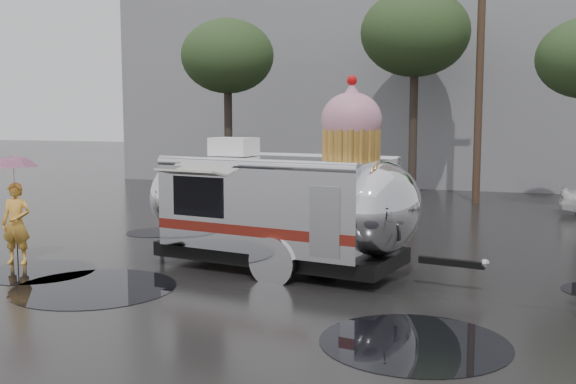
% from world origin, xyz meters
% --- Properties ---
extents(ground, '(120.00, 120.00, 0.00)m').
position_xyz_m(ground, '(0.00, 0.00, 0.00)').
color(ground, black).
rests_on(ground, ground).
extents(puddles, '(13.42, 8.86, 0.01)m').
position_xyz_m(puddles, '(-2.43, -0.89, 0.01)').
color(puddles, black).
rests_on(puddles, ground).
extents(grey_building, '(22.00, 12.00, 13.00)m').
position_xyz_m(grey_building, '(-4.00, 24.00, 6.50)').
color(grey_building, slate).
rests_on(grey_building, ground).
extents(utility_pole, '(1.60, 0.28, 9.00)m').
position_xyz_m(utility_pole, '(2.50, 14.00, 4.62)').
color(utility_pole, '#473323').
rests_on(utility_pole, ground).
extents(tree_left, '(3.64, 3.64, 6.95)m').
position_xyz_m(tree_left, '(-7.00, 13.00, 5.48)').
color(tree_left, '#382D26').
rests_on(tree_left, ground).
extents(tree_mid, '(4.20, 4.20, 8.03)m').
position_xyz_m(tree_mid, '(0.00, 15.00, 6.34)').
color(tree_mid, '#382D26').
rests_on(tree_mid, ground).
extents(barricade_row, '(4.30, 0.80, 1.00)m').
position_xyz_m(barricade_row, '(-5.55, 9.96, 0.52)').
color(barricade_row, '#473323').
rests_on(barricade_row, ground).
extents(airstream_trailer, '(7.48, 3.34, 4.07)m').
position_xyz_m(airstream_trailer, '(-0.69, 1.55, 1.43)').
color(airstream_trailer, silver).
rests_on(airstream_trailer, ground).
extents(person_left, '(0.71, 0.54, 1.77)m').
position_xyz_m(person_left, '(-6.33, 0.14, 0.89)').
color(person_left, gold).
rests_on(person_left, ground).
extents(umbrella_pink, '(1.24, 1.24, 2.40)m').
position_xyz_m(umbrella_pink, '(-6.33, 0.14, 1.97)').
color(umbrella_pink, pink).
rests_on(umbrella_pink, ground).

